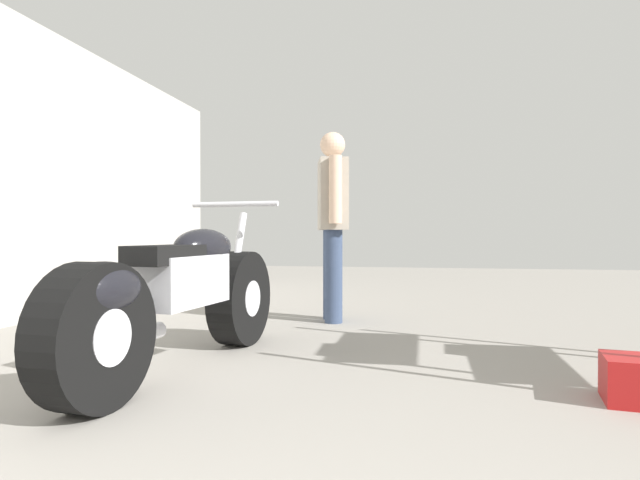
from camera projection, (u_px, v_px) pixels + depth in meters
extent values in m
plane|color=gray|center=(339.00, 345.00, 3.68)|extent=(17.81, 17.81, 0.00)
cylinder|color=black|center=(240.00, 298.00, 3.71)|extent=(0.25, 0.66, 0.65)
cylinder|color=silver|center=(240.00, 298.00, 3.71)|extent=(0.22, 0.26, 0.25)
cylinder|color=black|center=(94.00, 337.00, 2.31)|extent=(0.25, 0.66, 0.65)
cylinder|color=silver|center=(94.00, 337.00, 2.31)|extent=(0.22, 0.26, 0.25)
cube|color=silver|center=(184.00, 281.00, 3.01)|extent=(0.30, 0.67, 0.28)
ellipsoid|color=black|center=(203.00, 247.00, 3.22)|extent=(0.31, 0.55, 0.22)
cube|color=black|center=(166.00, 255.00, 2.83)|extent=(0.27, 0.50, 0.10)
ellipsoid|color=black|center=(102.00, 289.00, 2.36)|extent=(0.30, 0.47, 0.24)
cylinder|color=silver|center=(237.00, 255.00, 3.67)|extent=(0.08, 0.26, 0.59)
cylinder|color=silver|center=(235.00, 204.00, 3.63)|extent=(0.63, 0.10, 0.04)
cylinder|color=silver|center=(129.00, 339.00, 2.76)|extent=(0.14, 0.56, 0.09)
cylinder|color=#384766|center=(332.00, 275.00, 4.83)|extent=(0.19, 0.19, 0.80)
cylinder|color=#384766|center=(334.00, 276.00, 4.63)|extent=(0.19, 0.19, 0.80)
cube|color=#B2A899|center=(333.00, 195.00, 4.72)|extent=(0.34, 0.49, 0.62)
cylinder|color=beige|center=(330.00, 194.00, 5.00)|extent=(0.13, 0.13, 0.56)
cylinder|color=beige|center=(335.00, 189.00, 4.44)|extent=(0.13, 0.13, 0.56)
sphere|color=beige|center=(333.00, 145.00, 4.72)|extent=(0.22, 0.22, 0.22)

